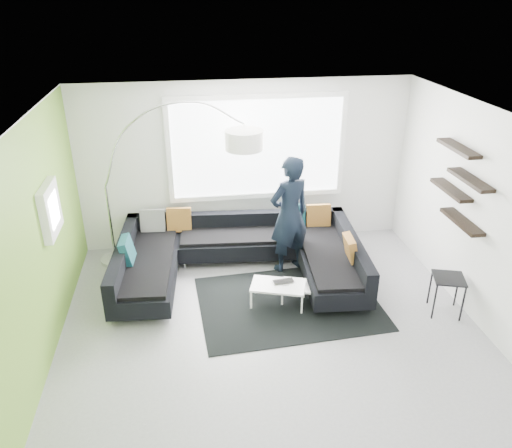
{
  "coord_description": "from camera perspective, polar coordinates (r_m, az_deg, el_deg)",
  "views": [
    {
      "loc": [
        -1.0,
        -5.37,
        4.14
      ],
      "look_at": [
        -0.06,
        0.9,
        1.07
      ],
      "focal_mm": 35.0,
      "sensor_mm": 36.0,
      "label": 1
    }
  ],
  "objects": [
    {
      "name": "sectional_sofa",
      "position": [
        7.62,
        -1.93,
        -4.06
      ],
      "size": [
        3.79,
        2.51,
        0.78
      ],
      "rotation": [
        0.0,
        0.0,
        -0.07
      ],
      "color": "black",
      "rests_on": "ground"
    },
    {
      "name": "side_table",
      "position": [
        7.39,
        20.88,
        -7.58
      ],
      "size": [
        0.51,
        0.51,
        0.56
      ],
      "primitive_type": "cube",
      "rotation": [
        0.0,
        0.0,
        -0.29
      ],
      "color": "black",
      "rests_on": "ground"
    },
    {
      "name": "arc_lamp",
      "position": [
        8.04,
        -16.82,
        4.11
      ],
      "size": [
        2.65,
        1.58,
        2.63
      ],
      "primitive_type": null,
      "rotation": [
        0.0,
        0.0,
        -0.22
      ],
      "color": "white",
      "rests_on": "ground"
    },
    {
      "name": "laptop",
      "position": [
        7.09,
        3.25,
        -6.74
      ],
      "size": [
        0.33,
        0.25,
        0.02
      ],
      "primitive_type": "imported",
      "rotation": [
        0.0,
        0.0,
        0.1
      ],
      "color": "black",
      "rests_on": "coffee_table"
    },
    {
      "name": "room_shell",
      "position": [
        6.13,
        1.83,
        3.47
      ],
      "size": [
        5.54,
        5.04,
        2.82
      ],
      "color": "white",
      "rests_on": "ground"
    },
    {
      "name": "ground",
      "position": [
        6.85,
        1.61,
        -11.36
      ],
      "size": [
        5.5,
        5.5,
        0.0
      ],
      "primitive_type": "plane",
      "color": "gray",
      "rests_on": "ground"
    },
    {
      "name": "coffee_table",
      "position": [
        7.19,
        3.99,
        -7.86
      ],
      "size": [
        1.1,
        0.83,
        0.32
      ],
      "primitive_type": "cube",
      "rotation": [
        0.0,
        0.0,
        -0.31
      ],
      "color": "silver",
      "rests_on": "ground"
    },
    {
      "name": "person",
      "position": [
        7.65,
        3.82,
        1.03
      ],
      "size": [
        1.0,
        0.93,
        1.88
      ],
      "primitive_type": "imported",
      "rotation": [
        0.0,
        0.0,
        3.53
      ],
      "color": "black",
      "rests_on": "ground"
    },
    {
      "name": "rug",
      "position": [
        7.25,
        3.76,
        -8.99
      ],
      "size": [
        2.62,
        1.97,
        0.01
      ],
      "primitive_type": "cube",
      "rotation": [
        0.0,
        0.0,
        0.05
      ],
      "color": "black",
      "rests_on": "ground"
    }
  ]
}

